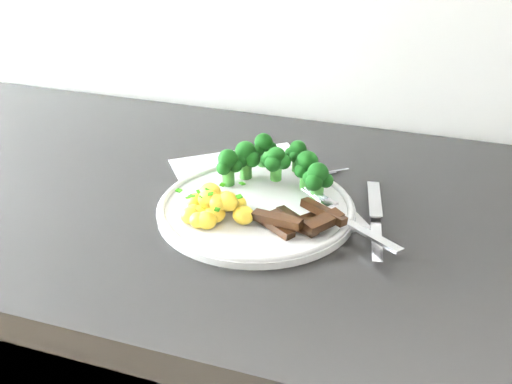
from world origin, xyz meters
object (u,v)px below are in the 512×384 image
(potatoes, at_px, (216,206))
(broccoli, at_px, (276,162))
(recipe_paper, at_px, (260,191))
(beef_strips, at_px, (302,220))
(knife, at_px, (376,228))
(plate, at_px, (256,208))
(fork, at_px, (351,221))

(potatoes, bearing_deg, broccoli, 66.61)
(recipe_paper, height_order, beef_strips, beef_strips)
(beef_strips, height_order, knife, beef_strips)
(plate, bearing_deg, broccoli, 84.33)
(knife, bearing_deg, beef_strips, -162.10)
(recipe_paper, distance_m, beef_strips, 0.12)
(plate, height_order, potatoes, potatoes)
(broccoli, relative_size, beef_strips, 1.41)
(fork, bearing_deg, broccoli, 146.82)
(recipe_paper, relative_size, plate, 1.32)
(fork, xyz_separation_m, knife, (0.03, 0.01, -0.01))
(recipe_paper, xyz_separation_m, beef_strips, (0.08, -0.09, 0.02))
(potatoes, bearing_deg, plate, 45.40)
(plate, bearing_deg, fork, -5.24)
(knife, bearing_deg, recipe_paper, 160.83)
(knife, bearing_deg, potatoes, -169.19)
(plate, distance_m, beef_strips, 0.08)
(recipe_paper, xyz_separation_m, knife, (0.17, -0.06, 0.01))
(potatoes, distance_m, beef_strips, 0.11)
(recipe_paper, height_order, broccoli, broccoli)
(plate, bearing_deg, recipe_paper, 103.46)
(broccoli, bearing_deg, potatoes, -113.39)
(broccoli, bearing_deg, knife, -25.05)
(potatoes, height_order, fork, potatoes)
(recipe_paper, height_order, potatoes, potatoes)
(recipe_paper, xyz_separation_m, fork, (0.14, -0.07, 0.02))
(recipe_paper, relative_size, knife, 1.81)
(fork, bearing_deg, recipe_paper, 154.24)
(broccoli, xyz_separation_m, knife, (0.15, -0.07, -0.04))
(fork, bearing_deg, potatoes, -170.23)
(plate, xyz_separation_m, fork, (0.13, -0.01, 0.01))
(knife, bearing_deg, fork, -163.45)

